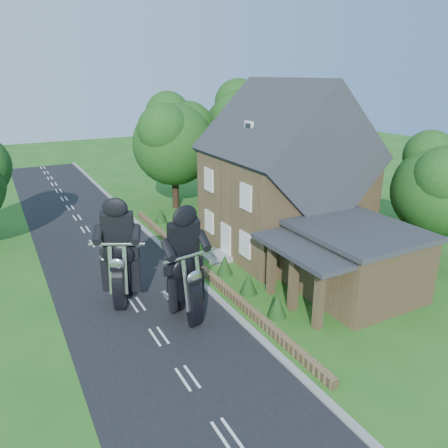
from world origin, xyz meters
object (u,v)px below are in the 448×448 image
garden_wall (201,268)px  motorcycle_follow (123,288)px  annex (352,260)px  house (284,179)px  motorcycle_lead (185,303)px

garden_wall → motorcycle_follow: motorcycle_follow is taller
garden_wall → annex: annex is taller
annex → house: bearing=84.8°
garden_wall → motorcycle_lead: motorcycle_lead is taller
motorcycle_lead → motorcycle_follow: bearing=-63.5°
garden_wall → annex: (5.57, -5.80, 1.57)m
house → annex: (-0.62, -6.80, -2.58)m
house → motorcycle_lead: bearing=-149.4°
motorcycle_follow → annex: bearing=-175.4°
annex → motorcycle_lead: bearing=169.7°
garden_wall → motorcycle_follow: (-4.78, -1.48, 0.59)m
garden_wall → motorcycle_follow: bearing=-162.8°
garden_wall → motorcycle_lead: size_ratio=12.68×
garden_wall → annex: 8.19m
garden_wall → house: bearing=9.2°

